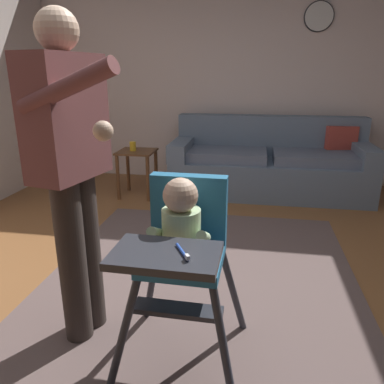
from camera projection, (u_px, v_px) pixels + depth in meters
The scene contains 9 objects.
ground at pixel (186, 298), 2.42m from camera, with size 6.29×7.06×0.10m, color brown.
wall_far at pixel (226, 71), 4.58m from camera, with size 5.49×0.06×2.73m, color silver.
area_rug at pixel (199, 287), 2.45m from camera, with size 2.09×2.65×0.01m, color #66524F.
couch at pixel (270, 165), 4.32m from camera, with size 2.21×0.86×0.86m.
high_chair at pixel (182, 239), 1.66m from camera, with size 0.62×0.74×0.94m.
adult_standing at pixel (72, 167), 1.78m from camera, with size 0.51×0.57×1.62m.
side_table at pixel (137, 163), 4.17m from camera, with size 0.40×0.40×0.52m.
sippy_cup at pixel (133, 146), 4.12m from camera, with size 0.07×0.07×0.10m, color gold.
wall_clock at pixel (319, 16), 4.20m from camera, with size 0.33×0.04×0.33m.
Camera 1 is at (0.39, -2.06, 1.35)m, focal length 34.93 mm.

